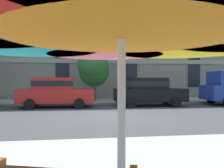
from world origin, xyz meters
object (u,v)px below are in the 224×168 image
object	(u,v)px
sedan_red	(55,92)
sedan_black	(149,91)
patio_umbrella	(122,3)
street_tree_middle	(93,68)

from	to	relation	value
sedan_red	sedan_black	xyz separation A→B (m)	(5.77, 0.00, 0.00)
sedan_black	patio_umbrella	distance (m)	13.37
patio_umbrella	sedan_black	bearing A→B (deg)	72.60
street_tree_middle	patio_umbrella	distance (m)	15.72
street_tree_middle	sedan_black	bearing A→B (deg)	-42.19
sedan_black	street_tree_middle	xyz separation A→B (m)	(-3.32, 3.01, 1.55)
sedan_red	sedan_black	distance (m)	5.77
sedan_red	patio_umbrella	xyz separation A→B (m)	(1.78, -12.70, 1.27)
sedan_red	sedan_black	size ratio (longest dim) A/B	1.00
sedan_black	street_tree_middle	world-z (taller)	street_tree_middle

